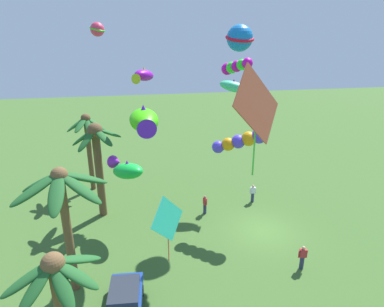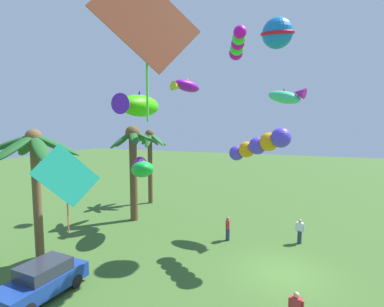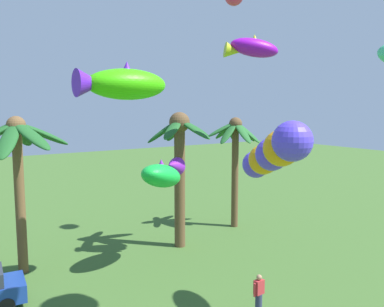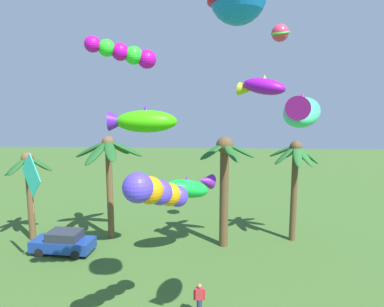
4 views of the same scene
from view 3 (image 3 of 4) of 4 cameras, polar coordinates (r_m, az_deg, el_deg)
name	(u,v)px [view 3 (image 3 of 4)]	position (r m, az deg, el deg)	size (l,w,h in m)	color
palm_tree_0	(180,152)	(21.77, -1.79, 0.17)	(3.82, 3.85, 7.52)	brown
palm_tree_1	(17,151)	(19.86, -23.83, 0.31)	(4.85, 4.71, 7.39)	brown
palm_tree_2	(235,145)	(25.60, 6.19, 1.16)	(3.46, 3.45, 7.14)	brown
spectator_2	(259,294)	(16.01, 9.56, -19.31)	(0.55, 0.26, 1.59)	#2D3351
kite_fish_0	(251,48)	(19.81, 8.49, 14.74)	(2.84, 2.17, 1.22)	purple
kite_fish_4	(163,174)	(19.02, -4.15, -2.95)	(3.57, 3.05, 1.75)	green
kite_tube_5	(274,153)	(11.83, 11.71, 0.12)	(2.12, 3.59, 2.01)	#503AEA
kite_fish_6	(122,84)	(16.42, -9.99, 9.83)	(3.86, 1.80, 1.55)	#39CB0C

